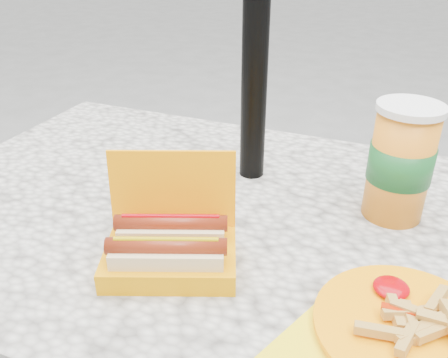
% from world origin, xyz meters
% --- Properties ---
extents(picnic_table, '(1.20, 0.80, 0.75)m').
position_xyz_m(picnic_table, '(0.00, 0.00, 0.64)').
color(picnic_table, beige).
rests_on(picnic_table, ground).
extents(hotdog_box, '(0.23, 0.20, 0.16)m').
position_xyz_m(hotdog_box, '(-0.01, -0.17, 0.79)').
color(hotdog_box, '#FF9300').
rests_on(hotdog_box, picnic_table).
extents(fries_plate, '(0.30, 0.33, 0.05)m').
position_xyz_m(fries_plate, '(0.32, -0.19, 0.76)').
color(fries_plate, yellow).
rests_on(fries_plate, picnic_table).
extents(soda_cup, '(0.11, 0.11, 0.21)m').
position_xyz_m(soda_cup, '(0.28, 0.11, 0.85)').
color(soda_cup, orange).
rests_on(soda_cup, picnic_table).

